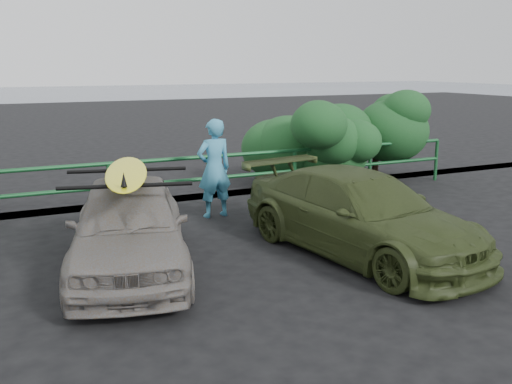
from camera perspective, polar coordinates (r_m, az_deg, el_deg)
ground at (r=7.04m, az=2.03°, el=-11.02°), size 80.00×80.00×0.00m
ocean at (r=65.86m, az=-22.78°, el=9.24°), size 200.00×200.00×0.00m
guardrail at (r=11.37m, az=-9.49°, el=0.78°), size 14.00×0.08×1.04m
shrub_right at (r=13.88m, az=10.18°, el=5.11°), size 3.20×2.40×2.10m
sedan at (r=8.04m, az=-12.58°, el=-3.34°), size 2.41×4.09×1.31m
olive_vehicle at (r=8.73m, az=10.38°, el=-2.18°), size 2.44×4.53×1.25m
man at (r=10.68m, az=-4.21°, el=2.37°), size 0.70×0.48×1.85m
roof_rack at (r=7.89m, az=-12.82°, el=1.43°), size 1.90×1.54×0.06m
surfboard at (r=7.87m, az=-12.84°, el=1.91°), size 1.16×2.69×0.08m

